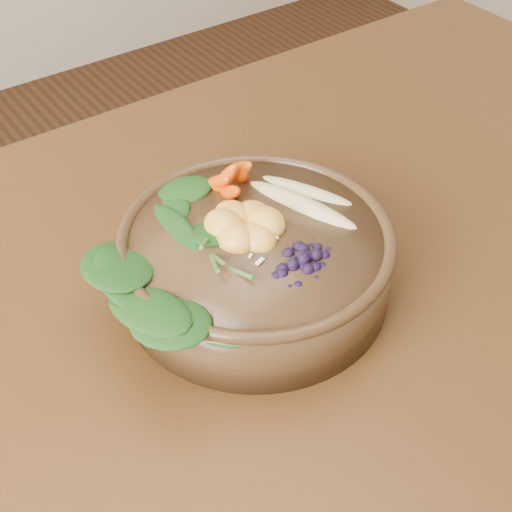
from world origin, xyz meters
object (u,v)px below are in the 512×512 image
stoneware_bowl (256,263)px  mandarin_cluster (244,215)px  dining_table (251,354)px  blueberry_pile (303,245)px  banana_halves (305,187)px  kale_heap (183,215)px  carrot_cluster (235,153)px

stoneware_bowl → mandarin_cluster: (-0.00, 0.02, 0.06)m
dining_table → blueberry_pile: bearing=-55.9°
mandarin_cluster → blueberry_pile: bearing=-76.9°
stoneware_bowl → mandarin_cluster: 0.06m
stoneware_bowl → mandarin_cluster: mandarin_cluster is taller
blueberry_pile → banana_halves: bearing=50.9°
kale_heap → mandarin_cluster: (0.06, -0.03, -0.01)m
stoneware_bowl → kale_heap: (-0.06, 0.05, 0.06)m
dining_table → mandarin_cluster: mandarin_cluster is taller
stoneware_bowl → dining_table: bearing=-143.4°
stoneware_bowl → banana_halves: banana_halves is taller
dining_table → carrot_cluster: 0.24m
kale_heap → banana_halves: (0.14, -0.03, -0.01)m
stoneware_bowl → carrot_cluster: bearing=68.7°
carrot_cluster → banana_halves: bearing=-66.9°
mandarin_cluster → blueberry_pile: size_ratio=0.69×
banana_halves → stoneware_bowl: bearing=-177.3°
dining_table → carrot_cluster: bearing=63.3°
banana_halves → kale_heap: bearing=156.5°
mandarin_cluster → kale_heap: bearing=150.6°
carrot_cluster → mandarin_cluster: carrot_cluster is taller
stoneware_bowl → carrot_cluster: carrot_cluster is taller
dining_table → kale_heap: kale_heap is taller
carrot_cluster → mandarin_cluster: size_ratio=0.87×
dining_table → mandarin_cluster: bearing=65.1°
kale_heap → banana_halves: size_ratio=1.15×
dining_table → blueberry_pile: blueberry_pile is taller
kale_heap → blueberry_pile: (0.07, -0.11, -0.00)m
dining_table → kale_heap: size_ratio=8.34×
dining_table → kale_heap: (-0.04, 0.06, 0.19)m
kale_heap → blueberry_pile: kale_heap is taller
dining_table → banana_halves: (0.10, 0.03, 0.19)m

